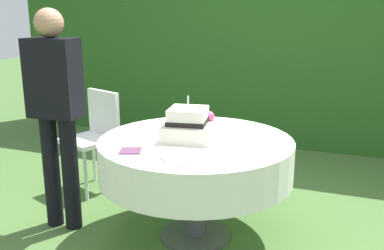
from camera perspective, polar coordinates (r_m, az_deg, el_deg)
The scene contains 11 objects.
ground_plane at distance 3.27m, azimuth 0.48°, elevation -14.20°, with size 20.00×20.00×0.00m, color #476B33.
foliage_hedge at distance 5.41m, azimuth 10.40°, elevation 11.61°, with size 6.64×0.58×2.62m, color #28561E.
cake_table at distance 3.03m, azimuth 0.50°, elevation -4.32°, with size 1.33×1.33×0.73m.
wedding_cake at distance 2.96m, azimuth -0.45°, elevation -0.03°, with size 0.38×0.38×0.30m.
serving_plate_near at distance 2.62m, azimuth -2.65°, elevation -4.17°, with size 0.14×0.14×0.01m, color white.
serving_plate_far at distance 2.97m, azimuth 8.31°, elevation -1.98°, with size 0.14×0.14×0.01m, color white.
serving_plate_left at distance 2.50m, azimuth -0.81°, elevation -5.06°, with size 0.11×0.11×0.01m, color white.
serving_plate_right at distance 3.31m, azimuth 1.02°, elevation -0.08°, with size 0.10×0.10×0.01m, color white.
napkin_stack at distance 2.76m, azimuth -8.03°, elevation -3.34°, with size 0.13×0.13×0.01m, color #603856.
garden_chair at distance 4.00m, azimuth -12.47°, elevation -0.74°, with size 0.52×0.52×0.89m.
standing_person at distance 3.24m, azimuth -17.34°, elevation 2.41°, with size 0.37×0.22×1.60m.
Camera 1 is at (0.99, -2.69, 1.58)m, focal length 40.95 mm.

